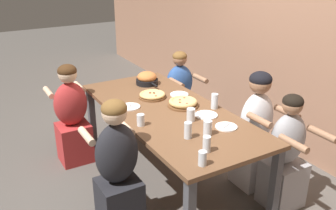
{
  "coord_description": "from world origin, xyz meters",
  "views": [
    {
      "loc": [
        2.87,
        -1.67,
        2.21
      ],
      "look_at": [
        0.0,
        0.0,
        0.84
      ],
      "focal_mm": 40.0,
      "sensor_mm": 36.0,
      "label": 1
    }
  ],
  "objects": [
    {
      "name": "pizza_board_main",
      "position": [
        -0.01,
        0.17,
        0.82
      ],
      "size": [
        0.31,
        0.31,
        0.07
      ],
      "color": "brown",
      "rests_on": "dining_table"
    },
    {
      "name": "drinking_glass_b",
      "position": [
        0.85,
        -0.15,
        0.84
      ],
      "size": [
        0.06,
        0.06,
        0.13
      ],
      "color": "silver",
      "rests_on": "dining_table"
    },
    {
      "name": "drinking_glass_f",
      "position": [
        0.59,
        -0.15,
        0.85
      ],
      "size": [
        0.06,
        0.06,
        0.14
      ],
      "color": "silver",
      "rests_on": "dining_table"
    },
    {
      "name": "diner_far_right",
      "position": [
        0.88,
        0.71,
        0.5
      ],
      "size": [
        0.51,
        0.4,
        1.1
      ],
      "rotation": [
        0.0,
        0.0,
        -1.57
      ],
      "color": "#99999E",
      "rests_on": "ground"
    },
    {
      "name": "diner_near_left",
      "position": [
        -0.87,
        -0.71,
        0.52
      ],
      "size": [
        0.51,
        0.4,
        1.13
      ],
      "rotation": [
        0.0,
        0.0,
        1.57
      ],
      "color": "#B22D2D",
      "rests_on": "ground"
    },
    {
      "name": "diner_far_left",
      "position": [
        -0.92,
        0.71,
        0.48
      ],
      "size": [
        0.51,
        0.4,
        1.07
      ],
      "rotation": [
        0.0,
        0.0,
        -1.57
      ],
      "color": "#2D5193",
      "rests_on": "ground"
    },
    {
      "name": "ground_plane",
      "position": [
        0.0,
        0.0,
        0.0
      ],
      "size": [
        18.0,
        18.0,
        0.0
      ],
      "primitive_type": "plane",
      "color": "#514C47",
      "rests_on": "ground"
    },
    {
      "name": "drinking_glass_d",
      "position": [
        0.32,
        0.05,
        0.85
      ],
      "size": [
        0.08,
        0.08,
        0.12
      ],
      "color": "silver",
      "rests_on": "dining_table"
    },
    {
      "name": "diner_near_midright",
      "position": [
        0.4,
        -0.71,
        0.54
      ],
      "size": [
        0.51,
        0.4,
        1.17
      ],
      "rotation": [
        0.0,
        0.0,
        1.57
      ],
      "color": "#232328",
      "rests_on": "ground"
    },
    {
      "name": "drinking_glass_g",
      "position": [
        0.62,
        0.02,
        0.85
      ],
      "size": [
        0.07,
        0.07,
        0.13
      ],
      "color": "silver",
      "rests_on": "dining_table"
    },
    {
      "name": "restaurant_back_panel",
      "position": [
        0.0,
        1.57,
        1.6
      ],
      "size": [
        10.0,
        0.06,
        3.2
      ],
      "primitive_type": "cube",
      "color": "#9E7056",
      "rests_on": "ground"
    },
    {
      "name": "dining_table",
      "position": [
        0.0,
        0.0,
        0.71
      ],
      "size": [
        2.21,
        0.98,
        0.79
      ],
      "color": "brown",
      "rests_on": "ground"
    },
    {
      "name": "empty_plate_c",
      "position": [
        -0.24,
        -0.29,
        0.8
      ],
      "size": [
        0.2,
        0.2,
        0.02
      ],
      "color": "white",
      "rests_on": "dining_table"
    },
    {
      "name": "empty_plate_d",
      "position": [
        0.59,
        0.24,
        0.8
      ],
      "size": [
        0.19,
        0.19,
        0.02
      ],
      "color": "white",
      "rests_on": "dining_table"
    },
    {
      "name": "empty_plate_a",
      "position": [
        0.3,
        0.24,
        0.8
      ],
      "size": [
        0.21,
        0.21,
        0.02
      ],
      "color": "white",
      "rests_on": "dining_table"
    },
    {
      "name": "diner_far_midright",
      "position": [
        0.48,
        0.71,
        0.56
      ],
      "size": [
        0.51,
        0.4,
        1.19
      ],
      "rotation": [
        0.0,
        0.0,
        -1.57
      ],
      "color": "silver",
      "rests_on": "ground"
    },
    {
      "name": "drinking_glass_e",
      "position": [
        0.19,
        0.41,
        0.86
      ],
      "size": [
        0.07,
        0.07,
        0.15
      ],
      "color": "silver",
      "rests_on": "dining_table"
    },
    {
      "name": "drinking_glass_a",
      "position": [
        0.18,
        -0.38,
        0.83
      ],
      "size": [
        0.07,
        0.07,
        0.11
      ],
      "color": "silver",
      "rests_on": "dining_table"
    },
    {
      "name": "empty_plate_b",
      "position": [
        -0.28,
        0.3,
        0.8
      ],
      "size": [
        0.19,
        0.19,
        0.02
      ],
      "color": "white",
      "rests_on": "dining_table"
    },
    {
      "name": "pizza_board_second",
      "position": [
        -0.36,
        0.02,
        0.82
      ],
      "size": [
        0.28,
        0.28,
        0.05
      ],
      "color": "brown",
      "rests_on": "dining_table"
    },
    {
      "name": "drinking_glass_c",
      "position": [
        0.99,
        -0.29,
        0.84
      ],
      "size": [
        0.06,
        0.06,
        0.11
      ],
      "color": "silver",
      "rests_on": "dining_table"
    },
    {
      "name": "skillet_bowl",
      "position": [
        -0.77,
        0.17,
        0.85
      ],
      "size": [
        0.37,
        0.25,
        0.15
      ],
      "color": "black",
      "rests_on": "dining_table"
    }
  ]
}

